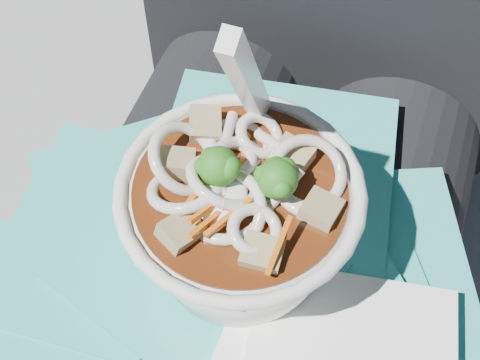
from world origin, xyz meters
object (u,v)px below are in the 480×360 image
(lap, at_px, (234,320))
(plastic_bag, at_px, (227,273))
(stone_ledge, at_px, (275,302))
(person_body, at_px, (270,209))
(udon_bowl, at_px, (240,214))

(lap, bearing_deg, plastic_bag, -176.62)
(stone_ledge, relative_size, person_body, 1.01)
(stone_ledge, xyz_separation_m, person_body, (0.00, -0.06, 0.32))
(person_body, height_order, udon_bowl, person_body)
(stone_ledge, xyz_separation_m, plastic_bag, (-0.00, -0.15, 0.38))
(lap, bearing_deg, udon_bowl, 86.78)
(lap, height_order, person_body, person_body)
(plastic_bag, bearing_deg, udon_bowl, 69.25)
(lap, bearing_deg, stone_ledge, 90.00)
(stone_ledge, relative_size, lap, 2.08)
(person_body, distance_m, udon_bowl, 0.14)
(person_body, bearing_deg, plastic_bag, -92.68)
(person_body, distance_m, plastic_bag, 0.11)
(stone_ledge, bearing_deg, udon_bowl, -89.69)
(plastic_bag, bearing_deg, lap, 3.38)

